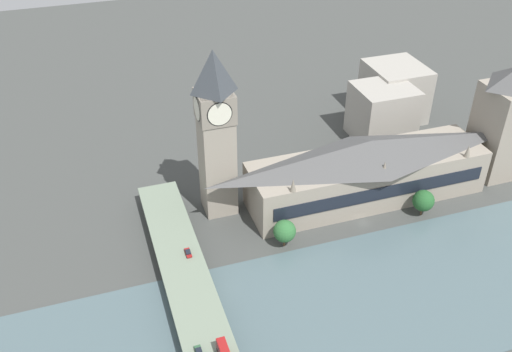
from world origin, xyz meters
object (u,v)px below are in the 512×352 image
car_northbound_mid (188,253)px  car_southbound_lead (199,352)px  victoria_tower (506,121)px  parliament_hall (368,170)px  clock_tower (216,130)px  road_bridge (204,333)px

car_northbound_mid → car_southbound_lead: (-40.13, 6.07, 0.02)m
car_southbound_lead → victoria_tower: bearing=-67.5°
parliament_hall → clock_tower: 61.21m
road_bridge → car_southbound_lead: size_ratio=32.12×
victoria_tower → road_bridge: size_ratio=0.34×
car_northbound_mid → car_southbound_lead: 40.59m
victoria_tower → car_northbound_mid: bearing=97.7°
parliament_hall → car_northbound_mid: 76.94m
victoria_tower → clock_tower: bearing=84.7°
parliament_hall → car_northbound_mid: parliament_hall is taller
victoria_tower → parliament_hall: bearing=90.1°
victoria_tower → road_bridge: victoria_tower is taller
road_bridge → car_southbound_lead: (-7.64, 3.26, 1.86)m
victoria_tower → road_bridge: 147.72m
road_bridge → victoria_tower: bearing=-69.8°
car_northbound_mid → road_bridge: bearing=175.0°
car_northbound_mid → parliament_hall: bearing=-76.4°
parliament_hall → road_bridge: size_ratio=0.62×
car_southbound_lead → clock_tower: bearing=-19.5°
parliament_hall → clock_tower: size_ratio=1.45×
car_southbound_lead → road_bridge: bearing=-23.1°
victoria_tower → road_bridge: (-50.60, 137.56, -18.39)m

